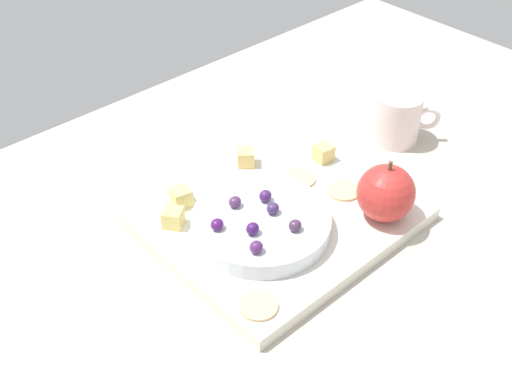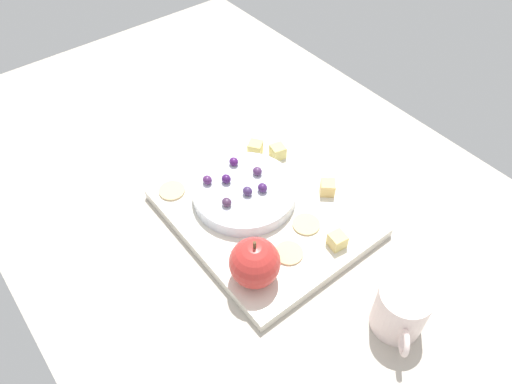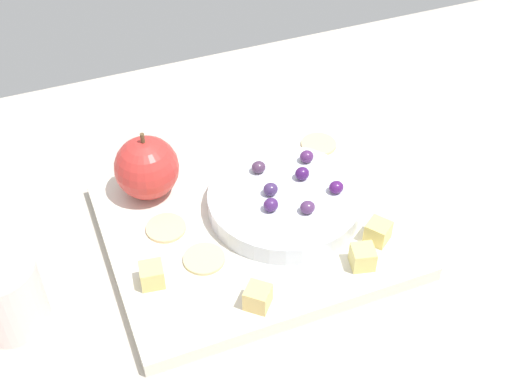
{
  "view_description": "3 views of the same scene",
  "coord_description": "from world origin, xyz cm",
  "px_view_note": "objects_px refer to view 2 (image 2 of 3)",
  "views": [
    {
      "loc": [
        46.44,
        48.38,
        63.04
      ],
      "look_at": [
        1.47,
        -1.01,
        9.04
      ],
      "focal_mm": 45.18,
      "sensor_mm": 36.0,
      "label": 1
    },
    {
      "loc": [
        -43.06,
        35.97,
        69.53
      ],
      "look_at": [
        -0.43,
        2.32,
        10.0
      ],
      "focal_mm": 33.68,
      "sensor_mm": 36.0,
      "label": 2
    },
    {
      "loc": [
        -21.47,
        -51.16,
        61.72
      ],
      "look_at": [
        -0.39,
        1.93,
        9.29
      ],
      "focal_mm": 47.04,
      "sensor_mm": 36.0,
      "label": 3
    }
  ],
  "objects_px": {
    "cheese_cube_2": "(255,148)",
    "grape_2": "(247,191)",
    "cheese_cube_1": "(328,188)",
    "serving_dish": "(244,192)",
    "cheese_cube_0": "(337,241)",
    "cracker_2": "(289,253)",
    "cup": "(401,310)",
    "platter": "(264,213)",
    "cracker_0": "(172,191)",
    "grape_6": "(227,202)",
    "grape_4": "(262,188)",
    "apple_whole": "(255,263)",
    "cracker_1": "(306,224)",
    "grape_5": "(207,180)",
    "grape_1": "(226,179)",
    "grape_0": "(234,161)",
    "grape_3": "(257,171)",
    "cheese_cube_3": "(278,152)"
  },
  "relations": [
    {
      "from": "platter",
      "to": "cheese_cube_0",
      "type": "height_order",
      "value": "cheese_cube_0"
    },
    {
      "from": "cracker_0",
      "to": "cracker_1",
      "type": "xyz_separation_m",
      "value": [
        -0.21,
        -0.14,
        0.0
      ]
    },
    {
      "from": "apple_whole",
      "to": "cracker_2",
      "type": "bearing_deg",
      "value": -89.72
    },
    {
      "from": "grape_1",
      "to": "grape_2",
      "type": "distance_m",
      "value": 0.05
    },
    {
      "from": "grape_1",
      "to": "grape_5",
      "type": "bearing_deg",
      "value": 55.67
    },
    {
      "from": "cracker_1",
      "to": "grape_2",
      "type": "distance_m",
      "value": 0.12
    },
    {
      "from": "platter",
      "to": "grape_4",
      "type": "distance_m",
      "value": 0.05
    },
    {
      "from": "cracker_0",
      "to": "cup",
      "type": "height_order",
      "value": "cup"
    },
    {
      "from": "serving_dish",
      "to": "cup",
      "type": "relative_size",
      "value": 2.03
    },
    {
      "from": "serving_dish",
      "to": "cheese_cube_2",
      "type": "bearing_deg",
      "value": -47.69
    },
    {
      "from": "platter",
      "to": "grape_5",
      "type": "distance_m",
      "value": 0.12
    },
    {
      "from": "cheese_cube_1",
      "to": "cracker_2",
      "type": "height_order",
      "value": "cheese_cube_1"
    },
    {
      "from": "platter",
      "to": "cheese_cube_3",
      "type": "height_order",
      "value": "cheese_cube_3"
    },
    {
      "from": "grape_6",
      "to": "cheese_cube_1",
      "type": "bearing_deg",
      "value": -112.03
    },
    {
      "from": "cheese_cube_1",
      "to": "grape_6",
      "type": "xyz_separation_m",
      "value": [
        0.07,
        0.17,
        0.02
      ]
    },
    {
      "from": "grape_3",
      "to": "cup",
      "type": "bearing_deg",
      "value": 178.88
    },
    {
      "from": "grape_3",
      "to": "grape_4",
      "type": "relative_size",
      "value": 1.0
    },
    {
      "from": "serving_dish",
      "to": "cheese_cube_0",
      "type": "height_order",
      "value": "same"
    },
    {
      "from": "cracker_0",
      "to": "cracker_2",
      "type": "xyz_separation_m",
      "value": [
        -0.24,
        -0.08,
        0.0
      ]
    },
    {
      "from": "cheese_cube_1",
      "to": "grape_2",
      "type": "relative_size",
      "value": 1.43
    },
    {
      "from": "cheese_cube_0",
      "to": "grape_2",
      "type": "bearing_deg",
      "value": 20.03
    },
    {
      "from": "platter",
      "to": "apple_whole",
      "type": "xyz_separation_m",
      "value": [
        -0.1,
        0.1,
        0.05
      ]
    },
    {
      "from": "cracker_2",
      "to": "grape_2",
      "type": "bearing_deg",
      "value": -6.18
    },
    {
      "from": "platter",
      "to": "cracker_0",
      "type": "height_order",
      "value": "cracker_0"
    },
    {
      "from": "cracker_2",
      "to": "cup",
      "type": "bearing_deg",
      "value": -164.58
    },
    {
      "from": "cracker_2",
      "to": "grape_0",
      "type": "distance_m",
      "value": 0.21
    },
    {
      "from": "apple_whole",
      "to": "cracker_1",
      "type": "relative_size",
      "value": 1.67
    },
    {
      "from": "grape_2",
      "to": "cracker_1",
      "type": "bearing_deg",
      "value": -154.18
    },
    {
      "from": "platter",
      "to": "cheese_cube_0",
      "type": "xyz_separation_m",
      "value": [
        -0.13,
        -0.04,
        0.02
      ]
    },
    {
      "from": "cracker_2",
      "to": "grape_2",
      "type": "distance_m",
      "value": 0.13
    },
    {
      "from": "grape_5",
      "to": "grape_6",
      "type": "height_order",
      "value": "same"
    },
    {
      "from": "cheese_cube_0",
      "to": "cup",
      "type": "distance_m",
      "value": 0.15
    },
    {
      "from": "apple_whole",
      "to": "grape_0",
      "type": "distance_m",
      "value": 0.23
    },
    {
      "from": "serving_dish",
      "to": "grape_6",
      "type": "relative_size",
      "value": 10.46
    },
    {
      "from": "cheese_cube_3",
      "to": "grape_0",
      "type": "height_order",
      "value": "grape_0"
    },
    {
      "from": "serving_dish",
      "to": "grape_4",
      "type": "relative_size",
      "value": 10.46
    },
    {
      "from": "platter",
      "to": "grape_1",
      "type": "bearing_deg",
      "value": 19.45
    },
    {
      "from": "cheese_cube_0",
      "to": "grape_4",
      "type": "height_order",
      "value": "grape_4"
    },
    {
      "from": "cheese_cube_3",
      "to": "grape_5",
      "type": "xyz_separation_m",
      "value": [
        0.0,
        0.16,
        0.02
      ]
    },
    {
      "from": "grape_2",
      "to": "grape_4",
      "type": "xyz_separation_m",
      "value": [
        -0.01,
        -0.02,
        0.0
      ]
    },
    {
      "from": "cheese_cube_0",
      "to": "cup",
      "type": "relative_size",
      "value": 0.28
    },
    {
      "from": "cheese_cube_0",
      "to": "cracker_2",
      "type": "height_order",
      "value": "cheese_cube_0"
    },
    {
      "from": "grape_3",
      "to": "cracker_0",
      "type": "bearing_deg",
      "value": 58.99
    },
    {
      "from": "apple_whole",
      "to": "grape_5",
      "type": "relative_size",
      "value": 4.46
    },
    {
      "from": "cup",
      "to": "grape_1",
      "type": "bearing_deg",
      "value": 7.78
    },
    {
      "from": "grape_1",
      "to": "grape_5",
      "type": "relative_size",
      "value": 1.0
    },
    {
      "from": "serving_dish",
      "to": "grape_0",
      "type": "distance_m",
      "value": 0.06
    },
    {
      "from": "cheese_cube_2",
      "to": "grape_2",
      "type": "relative_size",
      "value": 1.43
    },
    {
      "from": "cheese_cube_0",
      "to": "grape_0",
      "type": "xyz_separation_m",
      "value": [
        0.24,
        0.03,
        0.02
      ]
    },
    {
      "from": "grape_4",
      "to": "cracker_2",
      "type": "bearing_deg",
      "value": 161.93
    }
  ]
}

